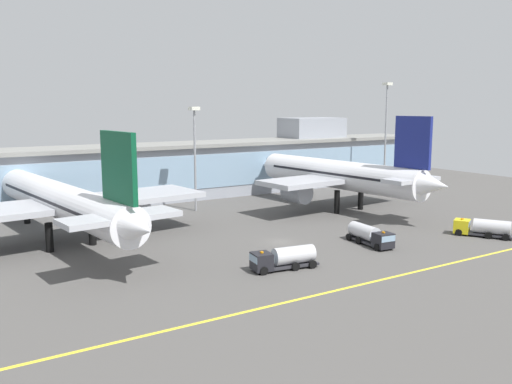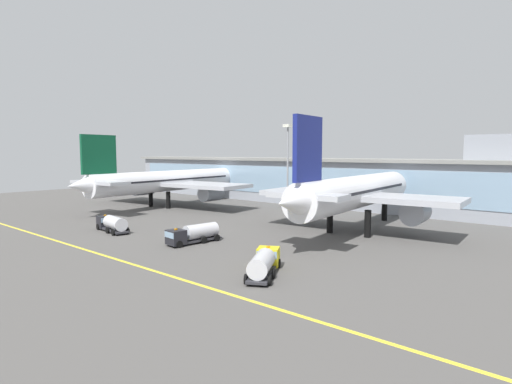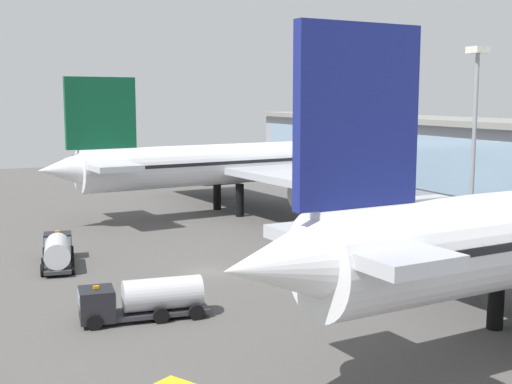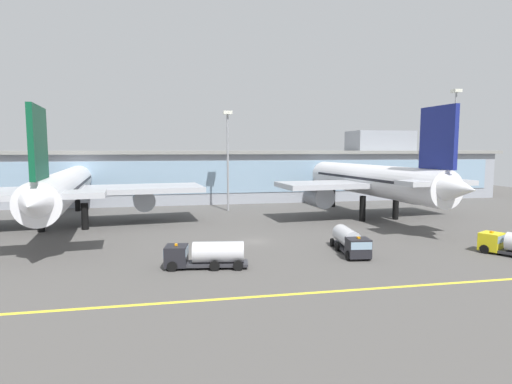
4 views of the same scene
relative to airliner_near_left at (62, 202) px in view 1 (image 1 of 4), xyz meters
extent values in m
plane|color=#514F4C|center=(28.91, -16.84, -6.57)|extent=(204.24, 204.24, 0.00)
cube|color=yellow|center=(28.91, -38.84, -6.57)|extent=(163.39, 0.50, 0.01)
cube|color=#9399A3|center=(28.91, 29.22, -0.68)|extent=(145.89, 12.00, 11.79)
cube|color=#84A3BC|center=(28.91, 23.17, -0.09)|extent=(140.05, 0.20, 7.55)
cube|color=gray|center=(28.91, 29.22, 5.62)|extent=(148.89, 14.00, 0.80)
cube|color=#9399A3|center=(72.68, 31.22, 8.22)|extent=(16.00, 10.00, 6.00)
cylinder|color=black|center=(-2.83, -3.71, -4.42)|extent=(1.10, 1.10, 4.30)
cylinder|color=black|center=(3.58, -3.00, -4.42)|extent=(1.10, 1.10, 4.30)
cylinder|color=black|center=(-2.08, 18.68, -4.42)|extent=(1.10, 1.10, 4.30)
cylinder|color=silver|center=(-0.05, 0.48, 0.15)|extent=(10.69, 48.49, 5.38)
cone|color=silver|center=(-2.90, 26.03, 0.15)|extent=(5.62, 5.38, 5.11)
cone|color=silver|center=(2.83, -25.34, 0.56)|extent=(5.20, 6.39, 4.57)
cube|color=#84A3BC|center=(-2.51, 22.51, 1.09)|extent=(4.43, 4.19, 1.61)
cube|color=black|center=(-0.05, 0.48, 0.56)|extent=(9.89, 40.84, 0.43)
cube|color=#B7BAC1|center=(-0.05, 0.48, -0.52)|extent=(46.53, 16.54, 0.86)
cylinder|color=#999EA8|center=(12.42, 3.62, -2.65)|extent=(4.44, 6.64, 3.77)
cube|color=#0C4C2D|center=(2.30, -20.60, 7.15)|extent=(1.60, 8.69, 8.61)
cube|color=#B7BAC1|center=(2.30, -20.60, 0.96)|extent=(15.07, 6.88, 0.69)
cylinder|color=black|center=(51.17, -4.33, -4.28)|extent=(1.10, 1.10, 4.60)
cylinder|color=black|center=(58.04, -3.73, -4.28)|extent=(1.10, 1.10, 4.60)
cylinder|color=black|center=(52.97, 14.64, -4.28)|extent=(1.10, 1.10, 4.60)
cylinder|color=silver|center=(54.32, -0.79, 0.61)|extent=(9.28, 41.10, 5.74)
cone|color=silver|center=(52.39, 21.23, 0.61)|extent=(5.89, 5.63, 5.46)
cone|color=silver|center=(56.27, -23.09, 1.04)|extent=(5.42, 6.72, 4.88)
cube|color=#84A3BC|center=(52.69, 17.89, 1.61)|extent=(4.64, 4.38, 1.72)
cube|color=black|center=(54.32, -0.79, 1.04)|extent=(8.77, 34.61, 0.46)
cube|color=#B7BAC1|center=(54.32, -0.79, -0.11)|extent=(35.89, 12.81, 0.92)
cylinder|color=#999EA8|center=(44.38, -0.18, -2.38)|extent=(4.47, 5.63, 4.02)
cylinder|color=#999EA8|center=(64.01, 1.54, -2.38)|extent=(4.47, 5.63, 4.02)
cube|color=navy|center=(55.89, -18.65, 8.08)|extent=(1.33, 7.37, 9.19)
cube|color=#B7BAC1|center=(55.89, -18.65, 1.47)|extent=(11.60, 5.45, 0.74)
cylinder|color=black|center=(40.30, -29.18, -6.02)|extent=(0.42, 1.13, 1.10)
cylinder|color=black|center=(37.72, -28.89, -6.02)|extent=(0.42, 1.13, 1.10)
cylinder|color=black|center=(40.80, -24.70, -6.02)|extent=(0.42, 1.13, 1.10)
cylinder|color=black|center=(38.22, -24.41, -6.02)|extent=(0.42, 1.13, 1.10)
cylinder|color=black|center=(41.08, -22.20, -6.02)|extent=(0.42, 1.13, 1.10)
cylinder|color=black|center=(38.50, -21.91, -6.02)|extent=(0.42, 1.13, 1.10)
cube|color=#2D2D33|center=(39.49, -24.74, -6.12)|extent=(3.17, 7.77, 0.30)
cube|color=black|center=(39.04, -28.76, -5.17)|extent=(2.84, 2.61, 2.20)
cube|color=#84A3BC|center=(39.04, -28.76, -4.69)|extent=(2.75, 2.70, 0.88)
cylinder|color=silver|center=(39.55, -24.20, -4.82)|extent=(2.91, 5.80, 2.30)
cube|color=orange|center=(39.04, -28.76, -3.95)|extent=(0.30, 0.40, 0.20)
cylinder|color=black|center=(55.74, -29.23, -6.02)|extent=(0.80, 1.11, 1.10)
cylinder|color=black|center=(58.01, -27.95, -6.02)|extent=(0.80, 1.11, 1.10)
cylinder|color=black|center=(57.95, -33.15, -6.02)|extent=(0.80, 1.11, 1.10)
cylinder|color=black|center=(60.22, -31.87, -6.02)|extent=(0.80, 1.11, 1.10)
cylinder|color=black|center=(59.19, -35.35, -6.02)|extent=(0.80, 1.11, 1.10)
cylinder|color=black|center=(61.46, -34.07, -6.02)|extent=(0.80, 1.11, 1.10)
cube|color=#2D2D33|center=(59.00, -32.36, -6.12)|extent=(5.75, 7.73, 0.30)
cube|color=yellow|center=(57.01, -28.83, -5.17)|extent=(3.41, 3.32, 2.20)
cube|color=#84A3BC|center=(57.01, -28.83, -4.69)|extent=(3.37, 3.35, 0.88)
cylinder|color=silver|center=(59.26, -32.83, -4.82)|extent=(4.74, 5.99, 2.30)
cube|color=orange|center=(57.01, -28.83, -3.95)|extent=(0.30, 0.40, 0.20)
cylinder|color=black|center=(17.47, -29.58, -6.02)|extent=(1.13, 0.46, 1.10)
cylinder|color=black|center=(17.86, -27.01, -6.02)|extent=(1.13, 0.46, 1.10)
cylinder|color=black|center=(21.92, -30.25, -6.02)|extent=(1.13, 0.46, 1.10)
cylinder|color=black|center=(22.31, -27.68, -6.02)|extent=(1.13, 0.46, 1.10)
cylinder|color=black|center=(24.41, -30.63, -6.02)|extent=(1.13, 0.46, 1.10)
cylinder|color=black|center=(24.80, -28.06, -6.02)|extent=(1.13, 0.46, 1.10)
cube|color=#2D2D33|center=(21.93, -28.94, -6.12)|extent=(7.83, 3.45, 0.30)
cube|color=black|center=(17.93, -28.34, -5.17)|extent=(2.70, 2.92, 2.20)
cube|color=#84A3BC|center=(17.93, -28.34, -4.69)|extent=(2.78, 2.83, 0.88)
cylinder|color=silver|center=(22.47, -29.02, -4.82)|extent=(5.86, 3.11, 2.30)
cube|color=orange|center=(17.93, -28.34, -3.95)|extent=(0.30, 0.40, 0.20)
cylinder|color=gray|center=(29.00, 13.21, 3.49)|extent=(0.44, 0.44, 20.14)
cube|color=silver|center=(29.00, 13.21, 13.91)|extent=(1.80, 1.80, 0.70)
cylinder|color=gray|center=(82.21, 13.51, 6.42)|extent=(0.44, 0.44, 25.98)
cube|color=silver|center=(82.21, 13.51, 19.76)|extent=(1.80, 1.80, 0.70)
camera|label=1|loc=(-18.54, -84.43, 14.51)|focal=38.08mm
camera|label=2|loc=(88.46, -67.80, 7.56)|focal=29.19mm
camera|label=3|loc=(84.94, -37.39, 9.01)|focal=47.63mm
camera|label=4|loc=(17.82, -73.96, 6.43)|focal=29.37mm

